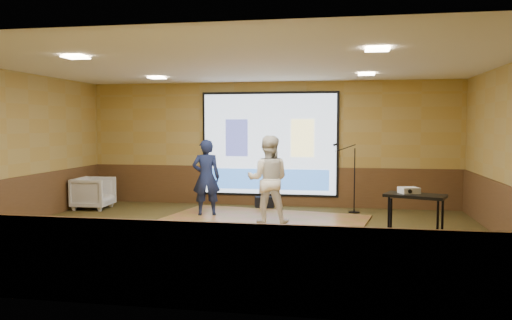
% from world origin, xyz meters
% --- Properties ---
extents(ground, '(9.00, 9.00, 0.00)m').
position_xyz_m(ground, '(0.00, 0.00, 0.00)').
color(ground, '#2A3216').
rests_on(ground, ground).
extents(room_shell, '(9.04, 7.04, 3.02)m').
position_xyz_m(room_shell, '(0.00, 0.00, 2.09)').
color(room_shell, '#A78B45').
rests_on(room_shell, ground).
extents(wainscot_back, '(9.00, 0.04, 0.95)m').
position_xyz_m(wainscot_back, '(0.00, 3.48, 0.47)').
color(wainscot_back, '#4B3119').
rests_on(wainscot_back, ground).
extents(wainscot_front, '(9.00, 0.04, 0.95)m').
position_xyz_m(wainscot_front, '(0.00, -3.48, 0.47)').
color(wainscot_front, '#4B3119').
rests_on(wainscot_front, ground).
extents(wainscot_left, '(0.04, 7.00, 0.95)m').
position_xyz_m(wainscot_left, '(-4.48, 0.00, 0.47)').
color(wainscot_left, '#4B3119').
rests_on(wainscot_left, ground).
extents(projector_screen, '(3.32, 0.06, 2.52)m').
position_xyz_m(projector_screen, '(0.00, 3.44, 1.47)').
color(projector_screen, black).
rests_on(projector_screen, room_shell).
extents(downlight_nw, '(0.32, 0.32, 0.02)m').
position_xyz_m(downlight_nw, '(-2.20, 1.80, 2.97)').
color(downlight_nw, '#FCE2BD').
rests_on(downlight_nw, room_shell).
extents(downlight_ne, '(0.32, 0.32, 0.02)m').
position_xyz_m(downlight_ne, '(2.20, 1.80, 2.97)').
color(downlight_ne, '#FCE2BD').
rests_on(downlight_ne, room_shell).
extents(downlight_sw, '(0.32, 0.32, 0.02)m').
position_xyz_m(downlight_sw, '(-2.20, -1.50, 2.97)').
color(downlight_sw, '#FCE2BD').
rests_on(downlight_sw, room_shell).
extents(downlight_se, '(0.32, 0.32, 0.02)m').
position_xyz_m(downlight_se, '(2.20, -1.50, 2.97)').
color(downlight_se, '#FCE2BD').
rests_on(downlight_se, room_shell).
extents(dance_floor, '(4.56, 3.77, 0.03)m').
position_xyz_m(dance_floor, '(0.11, 1.22, 0.01)').
color(dance_floor, '#996338').
rests_on(dance_floor, ground).
extents(player_left, '(0.67, 0.52, 1.62)m').
position_xyz_m(player_left, '(-1.13, 1.82, 0.84)').
color(player_left, '#161E44').
rests_on(player_left, dance_floor).
extents(player_right, '(0.88, 0.70, 1.73)m').
position_xyz_m(player_right, '(0.32, 1.13, 0.89)').
color(player_right, silver).
rests_on(player_right, dance_floor).
extents(av_table, '(0.87, 0.46, 0.92)m').
position_xyz_m(av_table, '(2.84, -0.68, 0.63)').
color(av_table, black).
rests_on(av_table, ground).
extents(projector, '(0.34, 0.31, 0.09)m').
position_xyz_m(projector, '(2.76, -0.59, 0.96)').
color(projector, silver).
rests_on(projector, av_table).
extents(mic_stand, '(0.61, 0.25, 1.56)m').
position_xyz_m(mic_stand, '(1.96, 2.83, 0.49)').
color(mic_stand, black).
rests_on(mic_stand, ground).
extents(banquet_chair, '(0.85, 0.83, 0.75)m').
position_xyz_m(banquet_chair, '(-3.99, 2.28, 0.37)').
color(banquet_chair, gray).
rests_on(banquet_chair, ground).
extents(duffel_bag, '(0.48, 0.39, 0.26)m').
position_xyz_m(duffel_bag, '(-0.08, 3.15, 0.13)').
color(duffel_bag, black).
rests_on(duffel_bag, ground).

